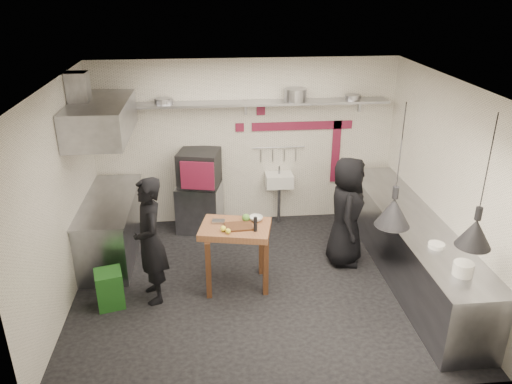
{
  "coord_description": "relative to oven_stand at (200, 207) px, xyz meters",
  "views": [
    {
      "loc": [
        -0.61,
        -5.9,
        3.96
      ],
      "look_at": [
        -0.0,
        0.3,
        1.28
      ],
      "focal_mm": 35.0,
      "sensor_mm": 36.0,
      "label": 1
    }
  ],
  "objects": [
    {
      "name": "green_bin",
      "position": [
        -1.16,
        -2.09,
        -0.15
      ],
      "size": [
        0.41,
        0.41,
        0.5
      ],
      "primitive_type": "cube",
      "rotation": [
        0.0,
        0.0,
        0.25
      ],
      "color": "#1A4E19",
      "rests_on": "floor"
    },
    {
      "name": "stock_pot",
      "position": [
        1.6,
        0.13,
        1.84
      ],
      "size": [
        0.44,
        0.44,
        0.2
      ],
      "primitive_type": "cylinder",
      "rotation": [
        0.0,
        0.0,
        0.3
      ],
      "color": "gray",
      "rests_on": "back_shelf"
    },
    {
      "name": "chef_right",
      "position": [
        2.15,
        -1.3,
        0.43
      ],
      "size": [
        0.7,
        0.91,
        1.66
      ],
      "primitive_type": "imported",
      "rotation": [
        0.0,
        0.0,
        1.33
      ],
      "color": "black",
      "rests_on": "floor"
    },
    {
      "name": "wall_right",
      "position": [
        3.31,
        -1.79,
        1.0
      ],
      "size": [
        0.04,
        4.2,
        2.8
      ],
      "primitive_type": "cube",
      "color": "white",
      "rests_on": "floor"
    },
    {
      "name": "prep_table",
      "position": [
        0.5,
        -1.78,
        0.06
      ],
      "size": [
        1.03,
        0.82,
        0.92
      ],
      "primitive_type": null,
      "rotation": [
        0.0,
        0.0,
        -0.21
      ],
      "color": "brown",
      "rests_on": "floor"
    },
    {
      "name": "oven_glass",
      "position": [
        0.02,
        -0.33,
        0.69
      ],
      "size": [
        0.38,
        0.1,
        0.34
      ],
      "primitive_type": "cube",
      "rotation": [
        0.0,
        0.0,
        -0.22
      ],
      "color": "black",
      "rests_on": "oven_door"
    },
    {
      "name": "extractor_hood",
      "position": [
        -1.29,
        -0.74,
        1.75
      ],
      "size": [
        0.78,
        1.6,
        0.5
      ],
      "primitive_type": "cube",
      "color": "gray",
      "rests_on": "ceiling"
    },
    {
      "name": "shelf_bracket_right",
      "position": [
        2.71,
        0.28,
        1.62
      ],
      "size": [
        0.04,
        0.06,
        0.24
      ],
      "primitive_type": "cube",
      "color": "gray",
      "rests_on": "wall_back"
    },
    {
      "name": "steel_tray",
      "position": [
        0.28,
        -1.65,
        0.54
      ],
      "size": [
        0.19,
        0.14,
        0.03
      ],
      "primitive_type": "cube",
      "rotation": [
        0.0,
        0.0,
        -0.14
      ],
      "color": "gray",
      "rests_on": "prep_table"
    },
    {
      "name": "sink_tap",
      "position": [
        1.36,
        0.13,
        0.56
      ],
      "size": [
        0.03,
        0.03,
        0.14
      ],
      "primitive_type": "cylinder",
      "color": "gray",
      "rests_on": "hand_sink"
    },
    {
      "name": "back_shelf",
      "position": [
        0.81,
        0.13,
        1.72
      ],
      "size": [
        4.6,
        0.34,
        0.04
      ],
      "primitive_type": "cube",
      "color": "gray",
      "rests_on": "wall_back"
    },
    {
      "name": "red_tile_a",
      "position": [
        1.06,
        0.29,
        1.55
      ],
      "size": [
        0.14,
        0.02,
        0.14
      ],
      "primitive_type": "cube",
      "color": "maroon",
      "rests_on": "wall_back"
    },
    {
      "name": "oven_stand",
      "position": [
        0.0,
        0.0,
        0.0
      ],
      "size": [
        0.82,
        0.77,
        0.8
      ],
      "primitive_type": "cube",
      "rotation": [
        0.0,
        0.0,
        -0.22
      ],
      "color": "gray",
      "rests_on": "floor"
    },
    {
      "name": "lemon_b",
      "position": [
        0.4,
        -1.99,
        0.56
      ],
      "size": [
        0.08,
        0.08,
        0.07
      ],
      "primitive_type": "sphere",
      "rotation": [
        0.0,
        0.0,
        0.25
      ],
      "color": "yellow",
      "rests_on": "prep_table"
    },
    {
      "name": "wall_front",
      "position": [
        0.81,
        -3.89,
        1.0
      ],
      "size": [
        5.0,
        0.04,
        2.8
      ],
      "primitive_type": "cube",
      "color": "white",
      "rests_on": "floor"
    },
    {
      "name": "plate_stack",
      "position": [
        2.93,
        -3.22,
        0.61
      ],
      "size": [
        0.26,
        0.26,
        0.15
      ],
      "primitive_type": "cylinder",
      "rotation": [
        0.0,
        0.0,
        0.18
      ],
      "color": "silver",
      "rests_on": "counter_right_top"
    },
    {
      "name": "red_band_vert",
      "position": [
        2.36,
        0.29,
        0.8
      ],
      "size": [
        0.14,
        0.02,
        1.1
      ],
      "primitive_type": "cube",
      "color": "maroon",
      "rests_on": "wall_back"
    },
    {
      "name": "hood_duct",
      "position": [
        -1.54,
        -0.74,
        2.15
      ],
      "size": [
        0.28,
        0.28,
        0.5
      ],
      "primitive_type": "cube",
      "color": "gray",
      "rests_on": "ceiling"
    },
    {
      "name": "veg_ball",
      "position": [
        0.65,
        -1.65,
        0.57
      ],
      "size": [
        0.13,
        0.13,
        0.11
      ],
      "primitive_type": "sphere",
      "rotation": [
        0.0,
        0.0,
        -0.17
      ],
      "color": "#508D31",
      "rests_on": "prep_table"
    },
    {
      "name": "chef_left",
      "position": [
        -0.6,
        -1.97,
        0.46
      ],
      "size": [
        0.56,
        0.71,
        1.72
      ],
      "primitive_type": "imported",
      "rotation": [
        0.0,
        0.0,
        -1.3
      ],
      "color": "black",
      "rests_on": "floor"
    },
    {
      "name": "pan_far_left",
      "position": [
        -0.5,
        0.13,
        1.79
      ],
      "size": [
        0.31,
        0.31,
        0.09
      ],
      "primitive_type": "cylinder",
      "rotation": [
        0.0,
        0.0,
        0.31
      ],
      "color": "gray",
      "rests_on": "back_shelf"
    },
    {
      "name": "small_bowl_right",
      "position": [
        2.91,
        -2.6,
        0.56
      ],
      "size": [
        0.25,
        0.25,
        0.05
      ],
      "primitive_type": "cylinder",
      "rotation": [
        0.0,
        0.0,
        0.3
      ],
      "color": "silver",
      "rests_on": "counter_right_top"
    },
    {
      "name": "heat_lamp_far",
      "position": [
        2.9,
        -3.35,
        1.68
      ],
      "size": [
        0.48,
        0.48,
        1.43
      ],
      "primitive_type": null,
      "rotation": [
        0.0,
        0.0,
        0.37
      ],
      "color": "black",
      "rests_on": "ceiling"
    },
    {
      "name": "red_band_horiz",
      "position": [
        1.76,
        0.29,
        1.28
      ],
      "size": [
        1.7,
        0.02,
        0.14
      ],
      "primitive_type": "cube",
      "color": "maroon",
      "rests_on": "wall_back"
    },
    {
      "name": "bowl",
      "position": [
        0.79,
        -1.64,
        0.55
      ],
      "size": [
        0.2,
        0.2,
        0.06
      ],
      "primitive_type": "imported",
      "rotation": [
        0.0,
        0.0,
        -0.08
      ],
      "color": "silver",
      "rests_on": "prep_table"
    },
    {
      "name": "counter_right",
      "position": [
        2.96,
        -1.79,
        0.05
      ],
      "size": [
        0.7,
        3.8,
        0.9
      ],
      "primitive_type": "cube",
      "color": "gray",
      "rests_on": "floor"
    },
    {
      "name": "shelf_bracket_mid",
      "position": [
        0.81,
        0.28,
        1.62
      ],
      "size": [
        0.04,
        0.06,
        0.24
      ],
      "primitive_type": "cube",
      "color": "gray",
      "rests_on": "wall_back"
    },
    {
      "name": "red_tile_b",
      "position": [
        0.71,
        0.29,
        1.28
      ],
      "size": [
        0.14,
        0.02,
        0.14
      ],
      "primitive_type": "cube",
      "color": "maroon",
      "rests_on": "wall_back"
    },
    {
      "name": "wall_back",
      "position": [
        0.81,
        0.31,
        1.0
      ],
      "size": [
        5.0,
        0.04,
        2.8
      ],
      "primitive_type": "cube",
      "color": "white",
      "rests_on": "floor"
    },
    {
      "name": "counter_left",
      "position": [
        -1.34,
        -0.74,
        0.05
      ],
      "size": [
        0.7,
        1.9,
        0.9
      ],
      "primitive_type": "cube",
      "color": "gray",
      "rests_on": "floor"
    },
    {
      "name": "pan_right",
      "position": [
        2.54,
        0.13,
        1.78
      ],
      "size": [
        0.26,
        0.26,
        0.08
      ],
      "primitive_type": "cylinder",
      "rotation": [
        0.0,
        0.0,
        -0.06
      ],
      "color": "gray",
      "rests_on": "back_shelf"
    },
    {
      "name": "heat_lamp_near",
      "position": [
        2.21,
        -2.86,
        1.7
      ],
      "size": [
        0.45,
        0.45,
        1.4
      ],
      "primitive_type": null,
      "rotation": [
        0.0,
        0.0,
        -0.14
      ],
      "color": "black",
      "rests_on": "ceiling"
    },
    {
      "name": "hand_sink",
      "position": [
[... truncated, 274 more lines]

